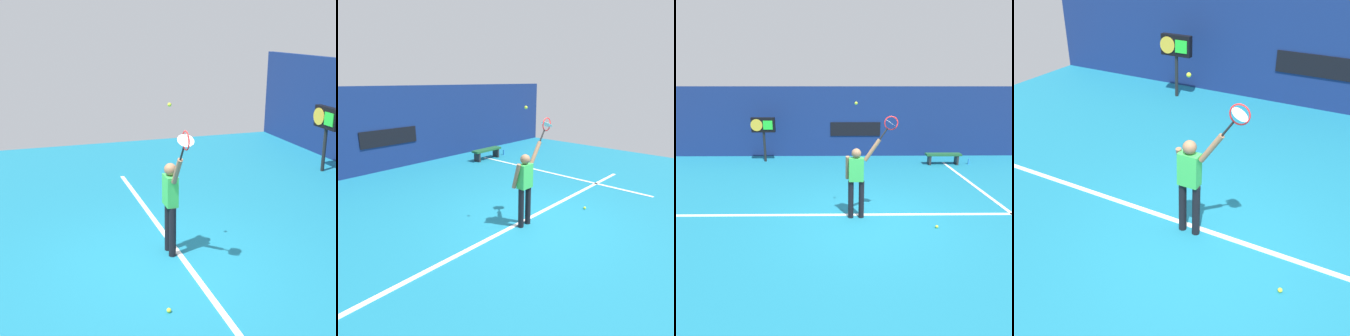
% 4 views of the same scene
% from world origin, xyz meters
% --- Properties ---
extents(ground_plane, '(18.00, 18.00, 0.00)m').
position_xyz_m(ground_plane, '(0.00, 0.00, 0.00)').
color(ground_plane, teal).
extents(back_wall, '(18.00, 0.20, 3.05)m').
position_xyz_m(back_wall, '(0.00, 6.90, 1.52)').
color(back_wall, navy).
rests_on(back_wall, ground_plane).
extents(sponsor_banner_center, '(2.20, 0.03, 0.60)m').
position_xyz_m(sponsor_banner_center, '(0.00, 6.78, 1.22)').
color(sponsor_banner_center, black).
extents(court_baseline, '(10.00, 0.10, 0.01)m').
position_xyz_m(court_baseline, '(0.00, 0.28, 0.01)').
color(court_baseline, white).
rests_on(court_baseline, ground_plane).
extents(tennis_player, '(0.80, 0.31, 1.92)m').
position_xyz_m(tennis_player, '(-0.29, 0.15, 1.01)').
color(tennis_player, black).
rests_on(tennis_player, ground_plane).
extents(tennis_racket, '(0.48, 0.27, 0.60)m').
position_xyz_m(tennis_racket, '(0.44, 0.14, 2.24)').
color(tennis_racket, black).
extents(tennis_ball, '(0.07, 0.07, 0.07)m').
position_xyz_m(tennis_ball, '(-0.32, 0.13, 2.70)').
color(tennis_ball, '#CCE033').
extents(scoreboard_clock, '(0.96, 0.20, 1.83)m').
position_xyz_m(scoreboard_clock, '(-3.81, 5.82, 1.44)').
color(scoreboard_clock, black).
rests_on(scoreboard_clock, ground_plane).
extents(spare_ball, '(0.07, 0.07, 0.07)m').
position_xyz_m(spare_ball, '(1.48, -0.45, 0.03)').
color(spare_ball, '#CCE033').
rests_on(spare_ball, ground_plane).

